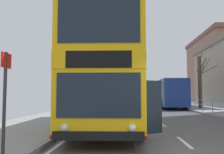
% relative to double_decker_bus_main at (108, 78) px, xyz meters
% --- Properties ---
extents(double_decker_bus_main, '(3.49, 10.95, 4.54)m').
position_rel_double_decker_bus_main_xyz_m(double_decker_bus_main, '(0.00, 0.00, 0.00)').
color(double_decker_bus_main, '#F4B20F').
rests_on(double_decker_bus_main, ground).
extents(background_bus_far_lane, '(2.91, 10.71, 3.19)m').
position_rel_double_decker_bus_main_xyz_m(background_bus_far_lane, '(5.72, 17.27, -0.63)').
color(background_bus_far_lane, navy).
rests_on(background_bus_far_lane, ground).
extents(pedestrian_railing_far_kerb, '(0.05, 29.89, 1.04)m').
position_rel_double_decker_bus_main_xyz_m(pedestrian_railing_far_kerb, '(7.20, 7.61, -1.52)').
color(pedestrian_railing_far_kerb, '#598CC6').
rests_on(pedestrian_railing_far_kerb, ground).
extents(bus_stop_sign_near, '(0.08, 0.44, 2.42)m').
position_rel_double_decker_bus_main_xyz_m(bus_stop_sign_near, '(-2.00, -6.21, -0.73)').
color(bus_stop_sign_near, '#2D2D33').
rests_on(bus_stop_sign_near, ground).
extents(bare_tree_far_00, '(1.93, 2.13, 6.02)m').
position_rel_double_decker_bus_main_xyz_m(bare_tree_far_00, '(8.68, 14.15, 0.63)').
color(bare_tree_far_00, '#4C3D2D').
rests_on(bare_tree_far_00, ground).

